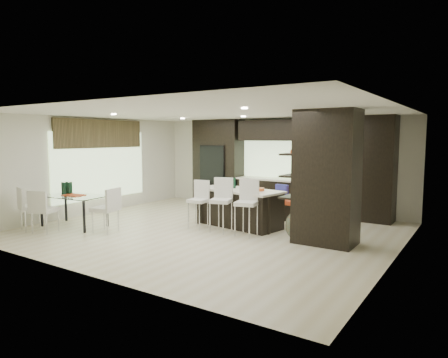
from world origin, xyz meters
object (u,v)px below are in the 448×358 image
Objects in this scene: kitchen_island at (239,208)px; dining_table at (74,211)px; stool_mid at (221,211)px; floor_vase at (296,211)px; chair_end at (105,212)px; chair_near at (45,213)px; stool_left at (198,209)px; chair_far at (32,210)px; bench at (290,210)px; stool_right at (246,214)px.

dining_table is (-3.30, -2.23, -0.07)m from kitchen_island.
floor_vase is (1.68, 0.33, 0.11)m from stool_mid.
dining_table is 1.67× the size of chair_end.
chair_end is (-2.18, -2.23, 0.02)m from kitchen_island.
kitchen_island is 4.46m from chair_near.
floor_vase is (2.34, 0.31, 0.15)m from stool_left.
stool_left reaches higher than dining_table.
chair_near is 0.49m from chair_far.
chair_near is (-4.98, -2.54, -0.15)m from floor_vase.
stool_right is at bearing -81.10° from bench.
stool_mid reaches higher than stool_left.
stool_mid is at bearing 16.40° from chair_near.
chair_far is at bearing -155.00° from floor_vase.
bench is at bearing 61.65° from chair_far.
chair_near is 1.36m from chair_end.
chair_near is at bearing -122.09° from bench.
bench is (0.73, 1.35, -0.19)m from kitchen_island.
dining_table is at bearing -172.67° from stool_mid.
chair_far is (-5.47, -2.55, -0.14)m from floor_vase.
floor_vase is at bearing 42.66° from chair_far.
stool_right is at bearing 14.08° from dining_table.
floor_vase is at bearing -51.65° from bench.
stool_right reaches higher than bench.
dining_table is at bearing 72.51° from chair_near.
stool_right is (0.66, -0.79, 0.05)m from kitchen_island.
bench is at bearing 117.68° from floor_vase.
chair_near is 0.97× the size of chair_end.
stool_right is at bearing 11.72° from chair_near.
chair_far is 1.00× the size of chair_end.
kitchen_island is 1.58× the size of bench.
stool_left is 0.76× the size of floor_vase.
floor_vase reaches higher than stool_mid.
stool_left is at bearing 162.10° from stool_mid.
bench is at bearing 71.34° from kitchen_island.
stool_right is 4.98m from chair_far.
chair_near is at bearing -128.07° from kitchen_island.
kitchen_island is at bearing 24.80° from chair_near.
chair_end is (-2.91, -3.59, 0.21)m from bench.
chair_near is (-3.96, -2.21, -0.05)m from stool_right.
stool_right reaches higher than chair_near.
stool_left is at bearing -172.46° from floor_vase.
stool_right is 2.15m from bench.
dining_table is at bearing -172.12° from stool_right.
stool_right is 1.06× the size of chair_end.
stool_left is 2.11m from chair_end.
stool_right is 1.07× the size of chair_far.
dining_table is (-3.96, -1.45, -0.12)m from stool_right.
bench is at bearing -50.40° from chair_end.
bench is at bearing 49.51° from stool_left.
chair_far is (-0.49, -0.77, 0.09)m from dining_table.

